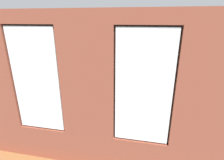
% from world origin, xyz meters
% --- Properties ---
extents(ground_plane, '(6.99, 5.51, 0.10)m').
position_xyz_m(ground_plane, '(0.00, 0.00, -0.05)').
color(ground_plane, brown).
extents(brick_wall_with_windows, '(6.39, 0.30, 3.06)m').
position_xyz_m(brick_wall_with_windows, '(-0.00, 2.37, 1.48)').
color(brick_wall_with_windows, brown).
rests_on(brick_wall_with_windows, ground_plane).
extents(white_wall_right, '(0.10, 4.51, 3.06)m').
position_xyz_m(white_wall_right, '(3.15, 0.20, 1.53)').
color(white_wall_right, silver).
rests_on(white_wall_right, ground_plane).
extents(couch_by_window, '(1.95, 0.87, 0.80)m').
position_xyz_m(couch_by_window, '(0.10, 1.73, 0.33)').
color(couch_by_window, black).
rests_on(couch_by_window, ground_plane).
extents(couch_left, '(0.90, 1.75, 0.80)m').
position_xyz_m(couch_left, '(-2.50, 0.48, 0.33)').
color(couch_left, black).
rests_on(couch_left, ground_plane).
extents(coffee_table, '(1.52, 0.85, 0.45)m').
position_xyz_m(coffee_table, '(-0.16, 0.11, 0.40)').
color(coffee_table, olive).
rests_on(coffee_table, ground_plane).
extents(cup_ceramic, '(0.08, 0.08, 0.10)m').
position_xyz_m(cup_ceramic, '(0.30, 0.24, 0.50)').
color(cup_ceramic, '#33567F').
rests_on(cup_ceramic, coffee_table).
extents(candle_jar, '(0.08, 0.08, 0.13)m').
position_xyz_m(candle_jar, '(0.03, 0.01, 0.51)').
color(candle_jar, '#B7333D').
rests_on(candle_jar, coffee_table).
extents(remote_silver, '(0.16, 0.15, 0.02)m').
position_xyz_m(remote_silver, '(-0.28, 0.24, 0.46)').
color(remote_silver, '#B2B2B7').
rests_on(remote_silver, coffee_table).
extents(media_console, '(1.10, 0.42, 0.50)m').
position_xyz_m(media_console, '(2.85, -0.12, 0.25)').
color(media_console, black).
rests_on(media_console, ground_plane).
extents(tv_flatscreen, '(1.09, 0.20, 0.75)m').
position_xyz_m(tv_flatscreen, '(2.85, -0.12, 0.87)').
color(tv_flatscreen, black).
rests_on(tv_flatscreen, media_console).
extents(papasan_chair, '(1.05, 1.05, 0.68)m').
position_xyz_m(papasan_chair, '(0.55, -1.62, 0.43)').
color(papasan_chair, olive).
rests_on(papasan_chair, ground_plane).
extents(potted_plant_by_left_couch, '(0.47, 0.47, 0.63)m').
position_xyz_m(potted_plant_by_left_couch, '(-2.10, -0.84, 0.44)').
color(potted_plant_by_left_couch, gray).
rests_on(potted_plant_by_left_couch, ground_plane).
extents(potted_plant_between_couches, '(0.65, 0.65, 0.94)m').
position_xyz_m(potted_plant_between_couches, '(-1.33, 1.68, 0.58)').
color(potted_plant_between_couches, '#47423D').
rests_on(potted_plant_between_couches, ground_plane).
extents(potted_plant_near_tv, '(0.82, 0.77, 1.07)m').
position_xyz_m(potted_plant_near_tv, '(2.29, 0.88, 0.67)').
color(potted_plant_near_tv, '#9E5638').
rests_on(potted_plant_near_tv, ground_plane).
extents(potted_plant_mid_room_small, '(0.35, 0.35, 0.61)m').
position_xyz_m(potted_plant_mid_room_small, '(-0.67, -1.19, 0.40)').
color(potted_plant_mid_room_small, '#47423D').
rests_on(potted_plant_mid_room_small, ground_plane).
extents(potted_plant_corner_near_left, '(0.46, 0.46, 0.69)m').
position_xyz_m(potted_plant_corner_near_left, '(-2.65, -1.76, 0.46)').
color(potted_plant_corner_near_left, '#47423D').
rests_on(potted_plant_corner_near_left, ground_plane).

